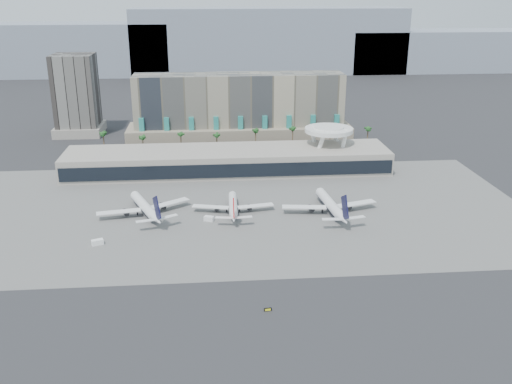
{
  "coord_description": "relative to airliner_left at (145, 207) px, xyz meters",
  "views": [
    {
      "loc": [
        -9.6,
        -179.39,
        93.65
      ],
      "look_at": [
        9.08,
        40.0,
        13.41
      ],
      "focal_mm": 40.0,
      "sensor_mm": 36.0,
      "label": 1
    }
  ],
  "objects": [
    {
      "name": "airliner_left",
      "position": [
        0.0,
        0.0,
        0.0
      ],
      "size": [
        39.11,
        40.33,
        14.72
      ],
      "rotation": [
        0.0,
        0.0,
        0.39
      ],
      "color": "white",
      "rests_on": "ground"
    },
    {
      "name": "apron_pad",
      "position": [
        37.94,
        2.75,
        -3.68
      ],
      "size": [
        260.0,
        130.0,
        0.06
      ],
      "primitive_type": "cube",
      "color": "#5B5B59",
      "rests_on": "ground"
    },
    {
      "name": "saucer_structure",
      "position": [
        92.94,
        63.75,
        14.74
      ],
      "size": [
        26.0,
        26.0,
        21.89
      ],
      "color": "white",
      "rests_on": "ground"
    },
    {
      "name": "airliner_right",
      "position": [
        80.23,
        -4.7,
        0.11
      ],
      "size": [
        42.51,
        43.92,
        15.16
      ],
      "rotation": [
        0.0,
        0.0,
        0.09
      ],
      "color": "white",
      "rests_on": "ground"
    },
    {
      "name": "airliner_centre",
      "position": [
        37.97,
        -0.87,
        -0.49
      ],
      "size": [
        35.98,
        37.04,
        12.78
      ],
      "rotation": [
        0.0,
        0.0,
        -0.03
      ],
      "color": "white",
      "rests_on": "ground"
    },
    {
      "name": "office_tower",
      "position": [
        -57.06,
        147.75,
        19.23
      ],
      "size": [
        30.0,
        30.0,
        52.0
      ],
      "color": "black",
      "rests_on": "ground"
    },
    {
      "name": "terminal",
      "position": [
        37.94,
        57.59,
        2.8
      ],
      "size": [
        170.0,
        32.5,
        14.5
      ],
      "color": "#A59C91",
      "rests_on": "ground"
    },
    {
      "name": "taxiway_sign",
      "position": [
        44.73,
        -81.69,
        -3.17
      ],
      "size": [
        2.41,
        0.59,
        1.08
      ],
      "rotation": [
        0.0,
        0.0,
        0.1
      ],
      "color": "black",
      "rests_on": "ground"
    },
    {
      "name": "service_vehicle_a",
      "position": [
        -15.32,
        -29.26,
        -2.65
      ],
      "size": [
        4.82,
        3.62,
        2.12
      ],
      "primitive_type": "cube",
      "rotation": [
        0.0,
        0.0,
        0.39
      ],
      "color": "white",
      "rests_on": "ground"
    },
    {
      "name": "hotel",
      "position": [
        47.94,
        122.17,
        13.1
      ],
      "size": [
        140.0,
        30.0,
        42.0
      ],
      "color": "tan",
      "rests_on": "ground"
    },
    {
      "name": "ground",
      "position": [
        37.94,
        -52.25,
        -3.71
      ],
      "size": [
        900.0,
        900.0,
        0.0
      ],
      "primitive_type": "plane",
      "color": "#232326",
      "rests_on": "ground"
    },
    {
      "name": "service_vehicle_b",
      "position": [
        27.36,
        -9.32,
        -2.69
      ],
      "size": [
        4.51,
        3.5,
        2.04
      ],
      "primitive_type": "cube",
      "rotation": [
        0.0,
        0.0,
        -0.35
      ],
      "color": "white",
      "rests_on": "ground"
    },
    {
      "name": "palm_row",
      "position": [
        44.94,
        92.75,
        6.78
      ],
      "size": [
        157.8,
        2.8,
        13.1
      ],
      "color": "brown",
      "rests_on": "ground"
    },
    {
      "name": "mountain_ridge",
      "position": [
        65.81,
        417.75,
        26.18
      ],
      "size": [
        680.0,
        60.0,
        70.0
      ],
      "color": "gray",
      "rests_on": "ground"
    }
  ]
}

